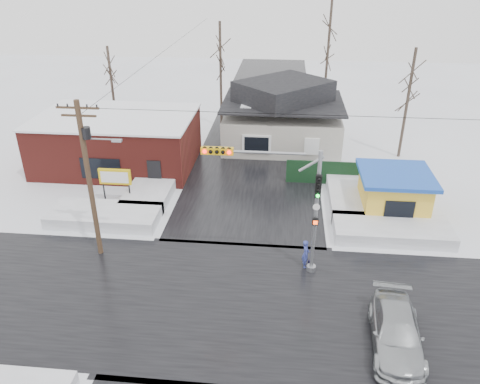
# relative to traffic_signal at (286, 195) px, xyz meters

# --- Properties ---
(ground) EXTENTS (120.00, 120.00, 0.00)m
(ground) POSITION_rel_traffic_signal_xyz_m (-2.43, -2.97, -4.54)
(ground) COLOR white
(ground) RESTS_ON ground
(road_ns) EXTENTS (10.00, 120.00, 0.02)m
(road_ns) POSITION_rel_traffic_signal_xyz_m (-2.43, -2.97, -4.53)
(road_ns) COLOR black
(road_ns) RESTS_ON ground
(road_ew) EXTENTS (120.00, 10.00, 0.02)m
(road_ew) POSITION_rel_traffic_signal_xyz_m (-2.43, -2.97, -4.53)
(road_ew) COLOR black
(road_ew) RESTS_ON ground
(snowbank_nw) EXTENTS (7.00, 3.00, 0.80)m
(snowbank_nw) POSITION_rel_traffic_signal_xyz_m (-11.43, 4.03, -4.14)
(snowbank_nw) COLOR white
(snowbank_nw) RESTS_ON ground
(snowbank_ne) EXTENTS (7.00, 3.00, 0.80)m
(snowbank_ne) POSITION_rel_traffic_signal_xyz_m (6.57, 4.03, -4.14)
(snowbank_ne) COLOR white
(snowbank_ne) RESTS_ON ground
(snowbank_nside_w) EXTENTS (3.00, 8.00, 0.80)m
(snowbank_nside_w) POSITION_rel_traffic_signal_xyz_m (-9.43, 9.03, -4.14)
(snowbank_nside_w) COLOR white
(snowbank_nside_w) RESTS_ON ground
(snowbank_nside_e) EXTENTS (3.00, 8.00, 0.80)m
(snowbank_nside_e) POSITION_rel_traffic_signal_xyz_m (4.57, 9.03, -4.14)
(snowbank_nside_e) COLOR white
(snowbank_nside_e) RESTS_ON ground
(traffic_signal) EXTENTS (6.05, 0.68, 7.00)m
(traffic_signal) POSITION_rel_traffic_signal_xyz_m (0.00, 0.00, 0.00)
(traffic_signal) COLOR gray
(traffic_signal) RESTS_ON ground
(utility_pole) EXTENTS (3.15, 0.44, 9.00)m
(utility_pole) POSITION_rel_traffic_signal_xyz_m (-10.36, 0.53, 0.57)
(utility_pole) COLOR #382619
(utility_pole) RESTS_ON ground
(brick_building) EXTENTS (12.20, 8.20, 4.12)m
(brick_building) POSITION_rel_traffic_signal_xyz_m (-13.43, 13.03, -2.46)
(brick_building) COLOR maroon
(brick_building) RESTS_ON ground
(marquee_sign) EXTENTS (2.20, 0.21, 2.55)m
(marquee_sign) POSITION_rel_traffic_signal_xyz_m (-11.43, 6.53, -2.62)
(marquee_sign) COLOR black
(marquee_sign) RESTS_ON ground
(house) EXTENTS (10.40, 8.40, 5.76)m
(house) POSITION_rel_traffic_signal_xyz_m (-0.43, 19.03, -1.92)
(house) COLOR beige
(house) RESTS_ON ground
(kiosk) EXTENTS (4.60, 4.60, 2.88)m
(kiosk) POSITION_rel_traffic_signal_xyz_m (7.07, 7.03, -3.08)
(kiosk) COLOR yellow
(kiosk) RESTS_ON ground
(fence) EXTENTS (8.00, 0.12, 1.80)m
(fence) POSITION_rel_traffic_signal_xyz_m (4.07, 11.03, -3.64)
(fence) COLOR black
(fence) RESTS_ON ground
(tree_far_left) EXTENTS (3.00, 3.00, 10.00)m
(tree_far_left) POSITION_rel_traffic_signal_xyz_m (-6.43, 23.03, 3.41)
(tree_far_left) COLOR #332821
(tree_far_left) RESTS_ON ground
(tree_far_mid) EXTENTS (3.00, 3.00, 12.00)m
(tree_far_mid) POSITION_rel_traffic_signal_xyz_m (3.57, 25.03, 5.00)
(tree_far_mid) COLOR #332821
(tree_far_mid) RESTS_ON ground
(tree_far_right) EXTENTS (3.00, 3.00, 9.00)m
(tree_far_right) POSITION_rel_traffic_signal_xyz_m (9.57, 17.03, 2.62)
(tree_far_right) COLOR #332821
(tree_far_right) RESTS_ON ground
(tree_far_west) EXTENTS (3.00, 3.00, 8.00)m
(tree_far_west) POSITION_rel_traffic_signal_xyz_m (-16.43, 21.03, 1.82)
(tree_far_west) COLOR #332821
(tree_far_west) RESTS_ON ground
(pedestrian) EXTENTS (0.43, 0.62, 1.65)m
(pedestrian) POSITION_rel_traffic_signal_xyz_m (1.24, 0.37, -3.71)
(pedestrian) COLOR #38449E
(pedestrian) RESTS_ON ground
(car) EXTENTS (2.50, 5.33, 1.50)m
(car) POSITION_rel_traffic_signal_xyz_m (5.00, -5.12, -3.79)
(car) COLOR #A7ACAF
(car) RESTS_ON ground
(shopping_bag) EXTENTS (0.30, 0.19, 0.35)m
(shopping_bag) POSITION_rel_traffic_signal_xyz_m (1.55, 0.41, -4.36)
(shopping_bag) COLOR black
(shopping_bag) RESTS_ON ground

